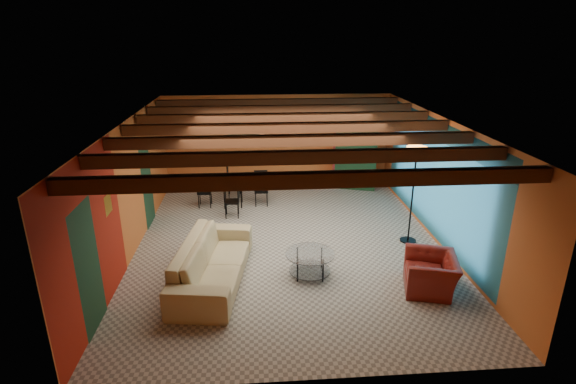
{
  "coord_description": "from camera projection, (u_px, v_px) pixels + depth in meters",
  "views": [
    {
      "loc": [
        -0.7,
        -8.67,
        4.38
      ],
      "look_at": [
        0.0,
        0.2,
        1.15
      ],
      "focal_mm": 27.71,
      "sensor_mm": 36.0,
      "label": 1
    }
  ],
  "objects": [
    {
      "name": "room",
      "position": [
        288.0,
        137.0,
        8.97
      ],
      "size": [
        6.52,
        8.01,
        2.71
      ],
      "color": "#9C968B",
      "rests_on": "ground"
    },
    {
      "name": "sofa",
      "position": [
        213.0,
        261.0,
        8.15
      ],
      "size": [
        1.44,
        2.85,
        0.8
      ],
      "primitive_type": "imported",
      "rotation": [
        0.0,
        0.0,
        1.43
      ],
      "color": "tan",
      "rests_on": "ground"
    },
    {
      "name": "armchair",
      "position": [
        431.0,
        273.0,
        7.91
      ],
      "size": [
        1.1,
        1.18,
        0.65
      ],
      "primitive_type": "imported",
      "rotation": [
        0.0,
        0.0,
        -1.83
      ],
      "color": "maroon",
      "rests_on": "ground"
    },
    {
      "name": "coffee_table",
      "position": [
        310.0,
        264.0,
        8.39
      ],
      "size": [
        1.01,
        1.01,
        0.48
      ],
      "primitive_type": null,
      "rotation": [
        0.0,
        0.0,
        -0.09
      ],
      "color": "white",
      "rests_on": "ground"
    },
    {
      "name": "dining_table",
      "position": [
        233.0,
        189.0,
        11.7
      ],
      "size": [
        1.78,
        1.78,
        0.92
      ],
      "primitive_type": null,
      "rotation": [
        0.0,
        0.0,
        -0.01
      ],
      "color": "silver",
      "rests_on": "ground"
    },
    {
      "name": "armoire",
      "position": [
        354.0,
        154.0,
        12.96
      ],
      "size": [
        1.25,
        0.88,
        2.0
      ],
      "primitive_type": "cube",
      "rotation": [
        0.0,
        0.0,
        -0.31
      ],
      "color": "maroon",
      "rests_on": "ground"
    },
    {
      "name": "floor_lamp",
      "position": [
        412.0,
        196.0,
        9.48
      ],
      "size": [
        0.52,
        0.52,
        2.15
      ],
      "primitive_type": null,
      "rotation": [
        0.0,
        0.0,
        -0.2
      ],
      "color": "black",
      "rests_on": "ground"
    },
    {
      "name": "ceiling_fan",
      "position": [
        289.0,
        139.0,
        8.87
      ],
      "size": [
        1.5,
        1.5,
        0.44
      ],
      "primitive_type": null,
      "color": "#472614",
      "rests_on": "ceiling"
    },
    {
      "name": "painting",
      "position": [
        247.0,
        132.0,
        12.76
      ],
      "size": [
        1.05,
        0.03,
        0.65
      ],
      "primitive_type": "cube",
      "color": "black",
      "rests_on": "wall_back"
    },
    {
      "name": "potted_plant",
      "position": [
        356.0,
        111.0,
        12.53
      ],
      "size": [
        0.6,
        0.56,
        0.53
      ],
      "primitive_type": "imported",
      "rotation": [
        0.0,
        0.0,
        -0.4
      ],
      "color": "#26661E",
      "rests_on": "armoire"
    },
    {
      "name": "vase",
      "position": [
        232.0,
        169.0,
        11.51
      ],
      "size": [
        0.22,
        0.22,
        0.19
      ],
      "primitive_type": "imported",
      "rotation": [
        0.0,
        0.0,
        0.29
      ],
      "color": "orange",
      "rests_on": "dining_table"
    }
  ]
}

